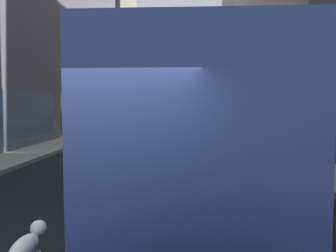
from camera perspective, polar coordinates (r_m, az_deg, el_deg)
The scene contains 11 objects.
ground_plane at distance 38.62m, azimuth 1.37°, elevation 0.45°, with size 120.00×120.00×0.00m, color black.
sidewalk_left at distance 39.19m, azimuth -6.99°, elevation 0.58°, with size 2.40×110.00×0.15m, color #ADA89E.
sidewalk_right at distance 38.87m, azimuth 9.80°, elevation 0.53°, with size 2.40×110.00×0.15m, color #ADA89E.
building_left_far at distance 53.36m, azimuth -11.55°, elevation 14.92°, with size 9.39×14.58×25.31m.
building_right_far at distance 50.17m, azimuth 15.73°, elevation 11.59°, with size 10.26×14.92×18.43m.
transit_bus at distance 8.95m, azimuth 3.63°, elevation 1.22°, with size 2.78×11.53×3.05m.
car_white_van at distance 40.92m, azimuth -0.22°, elevation 1.78°, with size 1.84×4.32×1.62m.
car_red_coupe at distance 24.28m, azimuth 7.01°, elevation 0.48°, with size 1.85×4.40×1.62m.
car_yellow_taxi at distance 19.04m, azimuth -3.94°, elevation -0.37°, with size 1.94×4.02×1.62m.
car_blue_hatchback at distance 40.98m, azimuth 3.14°, elevation 1.78°, with size 1.94×4.09×1.62m.
dalmatian_dog at distance 4.46m, azimuth -22.53°, elevation -18.25°, with size 0.22×0.96×0.72m.
Camera 1 is at (1.10, -3.54, 2.16)m, focal length 36.42 mm.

